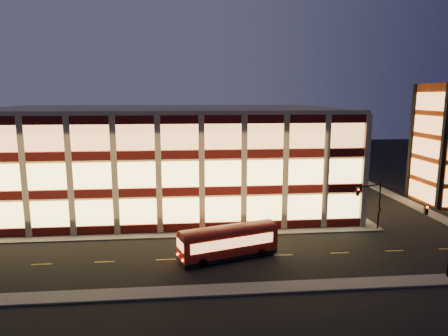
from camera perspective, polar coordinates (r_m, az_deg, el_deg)
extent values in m
plane|color=black|center=(46.95, -5.49, -9.93)|extent=(200.00, 200.00, 0.00)
cube|color=#514F4C|center=(47.98, -9.13, -9.47)|extent=(54.00, 2.00, 0.15)
cube|color=#514F4C|center=(67.15, 14.57, -3.95)|extent=(2.00, 30.00, 0.15)
cube|color=#514F4C|center=(71.63, 22.89, -3.55)|extent=(2.00, 30.00, 0.15)
cube|color=#514F4C|center=(35.00, -5.47, -17.15)|extent=(100.00, 2.00, 0.15)
cube|color=tan|center=(61.85, -8.40, 1.62)|extent=(50.00, 30.00, 14.00)
cube|color=tan|center=(61.20, -8.57, 8.35)|extent=(50.40, 30.40, 0.50)
cube|color=#470C0A|center=(48.62, -9.08, -8.48)|extent=(50.10, 0.25, 1.00)
cube|color=#FFD36B|center=(48.01, -9.15, -6.10)|extent=(49.00, 0.20, 3.00)
cube|color=#470C0A|center=(66.72, 13.88, -3.50)|extent=(0.25, 30.10, 1.00)
cube|color=#FFD36B|center=(66.26, 13.94, -1.73)|extent=(0.20, 29.00, 3.00)
cube|color=#470C0A|center=(47.40, -9.23, -3.44)|extent=(50.10, 0.25, 1.00)
cube|color=#FFD36B|center=(46.97, -9.30, -0.94)|extent=(49.00, 0.20, 3.00)
cube|color=#470C0A|center=(65.84, 14.05, 0.22)|extent=(0.25, 30.10, 1.00)
cube|color=#FFD36B|center=(65.51, 14.11, 2.03)|extent=(0.20, 29.00, 3.00)
cube|color=#470C0A|center=(46.57, -9.38, 1.83)|extent=(50.10, 0.25, 1.00)
cube|color=#FFD36B|center=(46.33, -9.46, 4.40)|extent=(49.00, 0.20, 3.00)
cube|color=#470C0A|center=(65.24, 14.21, 4.03)|extent=(0.25, 30.10, 1.00)
cube|color=#FFD36B|center=(65.05, 14.28, 5.87)|extent=(0.20, 29.00, 3.00)
cube|color=black|center=(63.59, 28.85, 2.51)|extent=(0.60, 0.60, 18.00)
cube|color=black|center=(70.30, 25.21, 3.43)|extent=(0.60, 0.60, 18.00)
cube|color=#FFA959|center=(68.01, 26.39, -3.03)|extent=(0.16, 6.60, 2.60)
cube|color=#FFA959|center=(67.38, 26.62, -0.21)|extent=(0.16, 6.60, 2.60)
cube|color=#FFA959|center=(66.91, 26.85, 2.66)|extent=(0.16, 6.60, 2.60)
cube|color=#FFA959|center=(66.61, 27.09, 5.55)|extent=(0.16, 6.60, 2.60)
cube|color=#FFA959|center=(66.49, 27.33, 8.47)|extent=(0.16, 6.60, 2.60)
cylinder|color=black|center=(52.24, 21.29, -5.06)|extent=(0.18, 0.18, 6.00)
cylinder|color=black|center=(50.21, 20.08, -2.41)|extent=(3.56, 1.63, 0.14)
cube|color=black|center=(48.92, 18.57, -3.24)|extent=(0.32, 0.32, 0.95)
sphere|color=#FF0C05|center=(48.70, 18.67, -2.94)|extent=(0.20, 0.20, 0.20)
cube|color=black|center=(52.18, 21.36, -5.53)|extent=(0.25, 0.18, 0.28)
cylinder|color=black|center=(42.18, 28.39, -5.37)|extent=(0.14, 4.00, 0.14)
cube|color=black|center=(43.91, 26.90, -5.34)|extent=(0.32, 0.32, 0.95)
sphere|color=#FF0C05|center=(43.69, 27.05, -5.02)|extent=(0.20, 0.20, 0.20)
cube|color=#991408|center=(40.83, 0.60, -10.49)|extent=(10.30, 5.46, 2.30)
cube|color=black|center=(41.32, 0.59, -12.24)|extent=(10.30, 5.46, 0.35)
cylinder|color=black|center=(39.24, -3.14, -13.36)|extent=(0.95, 0.56, 0.90)
cylinder|color=black|center=(41.15, -4.22, -12.22)|extent=(0.95, 0.56, 0.90)
cylinder|color=black|center=(41.70, 5.34, -11.93)|extent=(0.95, 0.56, 0.90)
cylinder|color=black|center=(43.50, 3.93, -10.94)|extent=(0.95, 0.56, 0.90)
cube|color=#FFA959|center=(39.63, 1.36, -10.68)|extent=(8.41, 2.76, 1.00)
cube|color=#FFA959|center=(41.83, -0.12, -9.53)|extent=(8.41, 2.76, 1.00)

